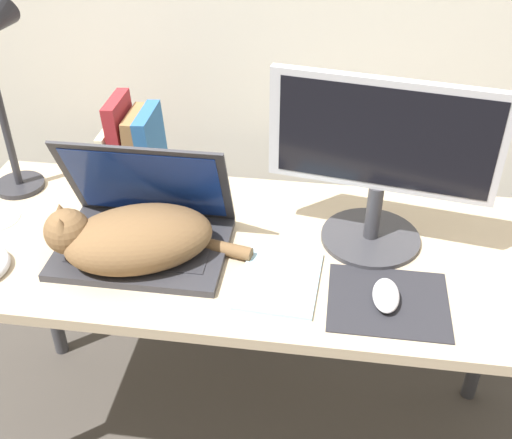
# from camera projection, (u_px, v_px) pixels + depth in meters

# --- Properties ---
(desk) EXTENTS (1.47, 0.60, 0.73)m
(desk) POSITION_uv_depth(u_px,v_px,m) (244.00, 271.00, 1.57)
(desk) COLOR tan
(desk) RESTS_ON ground_plane
(laptop) EXTENTS (0.39, 0.28, 0.27)m
(laptop) POSITION_uv_depth(u_px,v_px,m) (144.00, 228.00, 1.49)
(laptop) COLOR #2D2D33
(laptop) RESTS_ON desk
(cat) EXTENTS (0.45, 0.31, 0.15)m
(cat) POSITION_uv_depth(u_px,v_px,m) (132.00, 238.00, 1.43)
(cat) COLOR brown
(cat) RESTS_ON desk
(external_monitor) EXTENTS (0.50, 0.24, 0.41)m
(external_monitor) POSITION_uv_depth(u_px,v_px,m) (381.00, 158.00, 1.41)
(external_monitor) COLOR #333338
(external_monitor) RESTS_ON desk
(mousepad) EXTENTS (0.26, 0.22, 0.00)m
(mousepad) POSITION_uv_depth(u_px,v_px,m) (388.00, 301.00, 1.36)
(mousepad) COLOR #232328
(mousepad) RESTS_ON desk
(computer_mouse) EXTENTS (0.06, 0.11, 0.03)m
(computer_mouse) POSITION_uv_depth(u_px,v_px,m) (386.00, 295.00, 1.35)
(computer_mouse) COLOR silver
(computer_mouse) RESTS_ON mousepad
(book_row) EXTENTS (0.14, 0.16, 0.26)m
(book_row) POSITION_uv_depth(u_px,v_px,m) (134.00, 151.00, 1.66)
(book_row) COLOR beige
(book_row) RESTS_ON desk
(notepad) EXTENTS (0.18, 0.23, 0.01)m
(notepad) POSITION_uv_depth(u_px,v_px,m) (279.00, 280.00, 1.41)
(notepad) COLOR #99C6E0
(notepad) RESTS_ON desk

